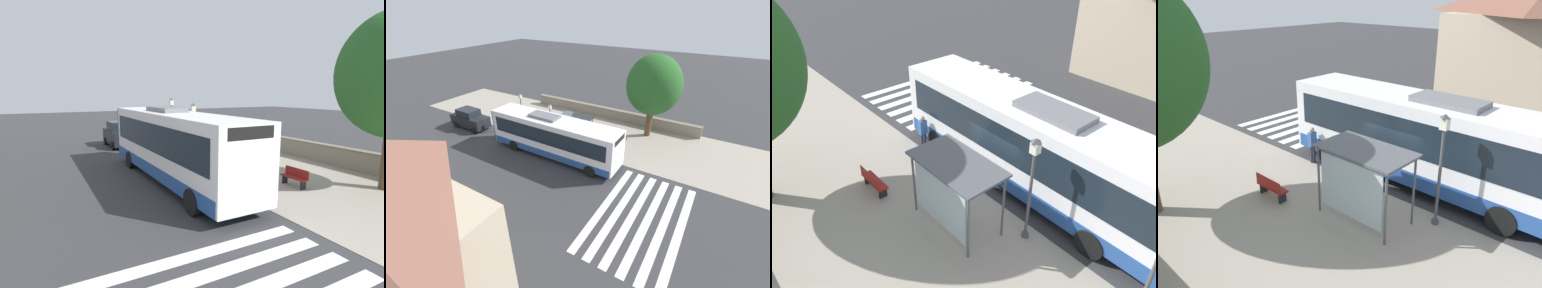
# 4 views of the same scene
# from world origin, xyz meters

# --- Properties ---
(ground_plane) EXTENTS (120.00, 120.00, 0.00)m
(ground_plane) POSITION_xyz_m (0.00, 0.00, 0.00)
(ground_plane) COLOR #353538
(ground_plane) RESTS_ON ground
(sidewalk_plaza) EXTENTS (9.00, 44.00, 0.02)m
(sidewalk_plaza) POSITION_xyz_m (-4.50, 0.00, 0.01)
(sidewalk_plaza) COLOR #9E9384
(sidewalk_plaza) RESTS_ON ground
(stone_wall) EXTENTS (0.60, 20.00, 1.19)m
(stone_wall) POSITION_xyz_m (-8.55, 0.00, 0.60)
(stone_wall) COLOR gray
(stone_wall) RESTS_ON ground
(bus) EXTENTS (2.61, 11.88, 3.68)m
(bus) POSITION_xyz_m (1.61, -0.61, 1.91)
(bus) COLOR white
(bus) RESTS_ON ground
(bus_shelter) EXTENTS (1.77, 3.14, 2.53)m
(bus_shelter) POSITION_xyz_m (-1.93, -0.50, 2.11)
(bus_shelter) COLOR #515459
(bus_shelter) RESTS_ON ground
(pedestrian) EXTENTS (0.34, 0.22, 1.67)m
(pedestrian) POSITION_xyz_m (0.05, 4.06, 0.98)
(pedestrian) COLOR #2D3347
(pedestrian) RESTS_ON ground
(bench) EXTENTS (0.40, 1.41, 0.88)m
(bench) POSITION_xyz_m (-3.11, 2.86, 0.47)
(bench) COLOR maroon
(bench) RESTS_ON ground
(street_lamp_near) EXTENTS (0.28, 0.28, 4.05)m
(street_lamp_near) POSITION_xyz_m (-0.88, -6.43, 2.41)
(street_lamp_near) COLOR #4C4C51
(street_lamp_near) RESTS_ON ground
(street_lamp_far) EXTENTS (0.28, 0.28, 3.82)m
(street_lamp_far) POSITION_xyz_m (-0.48, -2.48, 2.28)
(street_lamp_far) COLOR #4C4C51
(street_lamp_far) RESTS_ON ground
(parked_car_behind_bus) EXTENTS (1.93, 4.24, 2.06)m
(parked_car_behind_bus) POSITION_xyz_m (1.47, -11.80, 0.99)
(parked_car_behind_bus) COLOR black
(parked_car_behind_bus) RESTS_ON ground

